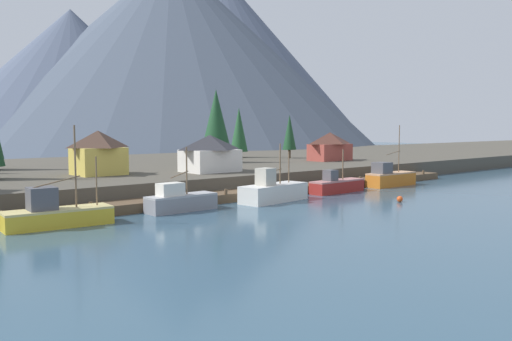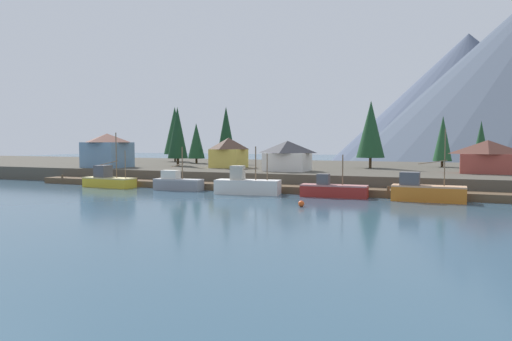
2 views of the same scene
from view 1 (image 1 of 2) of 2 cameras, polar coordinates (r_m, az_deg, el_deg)
The scene contains 18 objects.
ground_plane at distance 79.70m, azimuth -9.47°, elevation -1.97°, with size 400.00×400.00×1.00m, color #335166.
dock at distance 64.82m, azimuth -1.36°, elevation -2.56°, with size 80.00×4.00×1.60m.
shoreline_bank at distance 90.02m, azimuth -13.37°, elevation -0.15°, with size 400.00×56.00×2.50m, color #4C473D.
mountain_west_peak at distance 201.98m, azimuth -19.10°, elevation 9.09°, with size 104.90×104.90×49.73m, color #4C566B.
mountain_central_peak at distance 208.16m, azimuth -8.93°, elevation 12.23°, with size 155.97×155.97×71.96m, color #475160.
mountain_east_peak at distance 238.05m, azimuth -3.85°, elevation 11.73°, with size 131.74×131.74×75.30m, color #4C566B.
fishing_boat_yellow at distance 49.66m, azimuth -20.68°, elevation -4.38°, with size 9.28×3.47×8.87m.
fishing_boat_grey at distance 55.57m, azimuth -8.16°, elevation -3.22°, with size 7.72×2.62×6.63m.
fishing_boat_white at distance 62.00m, azimuth 1.84°, elevation -2.24°, with size 9.45×4.39×6.73m.
fishing_boat_red at distance 71.27m, azimuth 8.64°, elevation -1.57°, with size 8.88×2.67×5.69m.
fishing_boat_orange at distance 80.28m, azimuth 14.13°, elevation -0.74°, with size 8.68×2.67×8.93m.
house_white at distance 73.55m, azimuth -4.95°, elevation 1.89°, with size 7.39×5.80×5.08m.
house_red at distance 98.07m, azimuth 7.92°, elevation 2.61°, with size 8.10×4.51×5.16m.
house_yellow at distance 71.62m, azimuth -16.53°, elevation 1.89°, with size 6.12×5.68×5.71m.
conifer_near_left at distance 91.80m, azimuth -4.29°, elevation 5.38°, with size 5.20×5.20×12.57m.
conifer_near_right at distance 104.81m, azimuth 3.61°, elevation 4.10°, with size 2.70×2.70×8.53m.
conifer_mid_right at distance 106.69m, azimuth -1.84°, elevation 4.39°, with size 3.57×3.57×9.96m.
channel_buoy at distance 63.98m, azimuth 15.15°, elevation -2.96°, with size 0.70×0.70×0.70m, color #E04C19.
Camera 1 is at (-40.14, -48.23, 8.78)m, focal length 37.36 mm.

